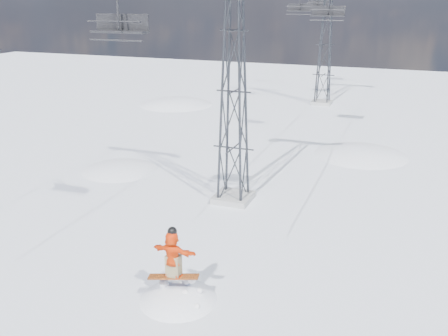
# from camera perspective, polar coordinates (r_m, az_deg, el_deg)

# --- Properties ---
(ground) EXTENTS (120.00, 120.00, 0.00)m
(ground) POSITION_cam_1_polar(r_m,az_deg,el_deg) (18.88, -9.67, -12.19)
(ground) COLOR white
(ground) RESTS_ON ground
(snow_terrain) EXTENTS (39.00, 37.00, 22.00)m
(snow_terrain) POSITION_cam_1_polar(r_m,az_deg,el_deg) (42.14, -0.16, -8.16)
(snow_terrain) COLOR white
(snow_terrain) RESTS_ON ground
(lift_tower_near) EXTENTS (5.20, 1.80, 11.43)m
(lift_tower_near) POSITION_cam_1_polar(r_m,az_deg,el_deg) (23.49, 1.12, 8.68)
(lift_tower_near) COLOR #999999
(lift_tower_near) RESTS_ON ground
(lift_tower_far) EXTENTS (5.20, 1.80, 11.43)m
(lift_tower_far) POSITION_cam_1_polar(r_m,az_deg,el_deg) (47.60, 11.50, 13.63)
(lift_tower_far) COLOR #999999
(lift_tower_far) RESTS_ON ground
(lift_chair_near) EXTENTS (2.13, 0.61, 2.64)m
(lift_chair_near) POSITION_cam_1_polar(r_m,az_deg,el_deg) (18.71, -11.81, 15.70)
(lift_chair_near) COLOR black
(lift_chair_near) RESTS_ON ground
(lift_chair_mid) EXTENTS (2.15, 0.62, 2.66)m
(lift_chair_mid) POSITION_cam_1_polar(r_m,az_deg,el_deg) (34.04, 11.80, 17.05)
(lift_chair_mid) COLOR black
(lift_chair_mid) RESTS_ON ground
(lift_chair_far) EXTENTS (2.20, 0.63, 2.73)m
(lift_chair_far) POSITION_cam_1_polar(r_m,az_deg,el_deg) (46.39, 8.65, 17.61)
(lift_chair_far) COLOR black
(lift_chair_far) RESTS_ON ground
(lift_chair_extra) EXTENTS (1.97, 0.57, 2.44)m
(lift_chair_extra) POSITION_cam_1_polar(r_m,az_deg,el_deg) (54.45, 10.61, 17.95)
(lift_chair_extra) COLOR black
(lift_chair_extra) RESTS_ON ground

